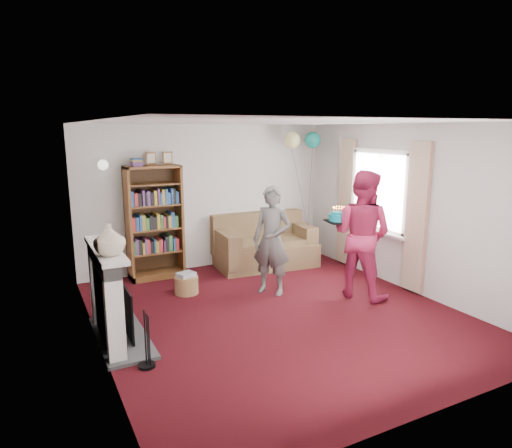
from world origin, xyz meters
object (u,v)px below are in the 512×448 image
sofa (264,246)px  person_striped (272,241)px  birthday_cake (339,217)px  bookcase (154,223)px  person_magenta (362,234)px

sofa → person_striped: size_ratio=1.08×
sofa → birthday_cake: birthday_cake is taller
bookcase → sofa: size_ratio=1.18×
person_striped → person_magenta: (1.10, -0.69, 0.12)m
sofa → person_magenta: 2.16m
bookcase → person_magenta: (2.44, -2.24, 0.02)m
person_striped → birthday_cake: (0.86, -0.45, 0.35)m
bookcase → birthday_cake: (2.20, -2.01, 0.25)m
birthday_cake → bookcase: bearing=137.6°
birthday_cake → sofa: bearing=99.0°
person_magenta → birthday_cake: bearing=21.0°
bookcase → person_magenta: bearing=-42.6°
person_striped → birthday_cake: bearing=24.2°
person_magenta → person_striped: bearing=33.1°
sofa → person_striped: bearing=-108.4°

